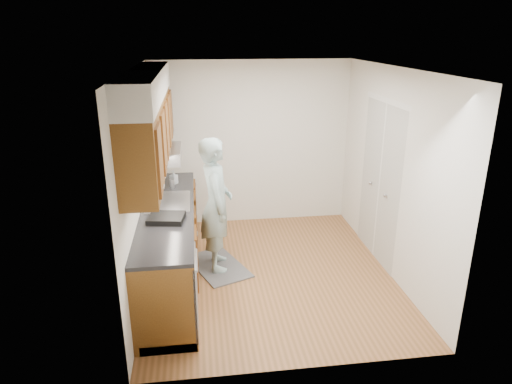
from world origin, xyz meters
TOP-DOWN VIEW (x-y plane):
  - floor at (0.00, 0.00)m, footprint 3.50×3.50m
  - ceiling at (0.00, 0.00)m, footprint 3.50×3.50m
  - wall_left at (-1.50, 0.00)m, footprint 0.02×3.50m
  - wall_right at (1.50, 0.00)m, footprint 0.02×3.50m
  - wall_back at (0.00, 1.75)m, footprint 3.00×0.02m
  - counter at (-1.20, -0.00)m, footprint 0.64×2.80m
  - upper_cabinets at (-1.33, 0.05)m, footprint 0.47×2.80m
  - closet_door at (1.49, 0.30)m, footprint 0.02×1.22m
  - floor_mat at (-0.63, 0.24)m, footprint 0.88×1.09m
  - person at (-0.63, 0.24)m, footprint 0.47×0.69m
  - soap_bottle_a at (-1.35, 0.60)m, footprint 0.09×0.09m
  - soap_bottle_b at (-1.16, 0.90)m, footprint 0.12×0.12m
  - steel_can at (-1.18, 0.73)m, footprint 0.08×0.08m
  - dish_rack at (-1.19, -0.38)m, footprint 0.42×0.37m

SIDE VIEW (x-z plane):
  - floor at x=0.00m, z-range 0.00..0.00m
  - floor_mat at x=-0.63m, z-range 0.00..0.02m
  - counter at x=-1.20m, z-range -0.16..1.14m
  - dish_rack at x=-1.19m, z-range 0.94..1.00m
  - person at x=-0.63m, z-range 0.02..1.93m
  - steel_can at x=-1.18m, z-range 0.94..1.06m
  - closet_door at x=1.49m, z-range 0.00..2.05m
  - soap_bottle_b at x=-1.16m, z-range 0.94..1.12m
  - soap_bottle_a at x=-1.35m, z-range 0.94..1.18m
  - wall_left at x=-1.50m, z-range 0.00..2.50m
  - wall_right at x=1.50m, z-range 0.00..2.50m
  - wall_back at x=0.00m, z-range 0.00..2.50m
  - upper_cabinets at x=-1.33m, z-range 1.34..2.55m
  - ceiling at x=0.00m, z-range 2.50..2.50m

